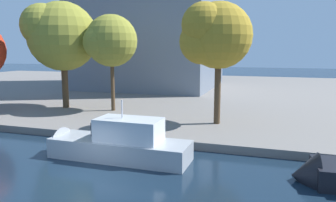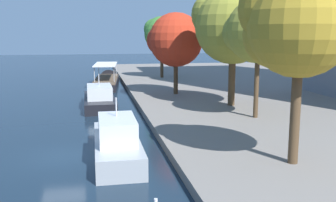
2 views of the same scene
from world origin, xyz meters
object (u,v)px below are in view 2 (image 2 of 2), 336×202
tree_0 (162,35)px  tree_3 (290,25)px  tree_4 (173,41)px  tree_1 (231,24)px  motor_yacht_1 (99,100)px  tree_5 (255,31)px  motor_yacht_2 (116,142)px  tour_boat_0 (107,82)px

tree_0 → tree_3: tree_3 is taller
tree_0 → tree_4: 15.38m
tree_0 → tree_1: size_ratio=0.84×
tree_1 → tree_3: (15.65, -2.57, -0.39)m
motor_yacht_1 → tree_3: tree_3 is taller
tree_1 → tree_5: 5.43m
tree_1 → tree_4: (-7.88, -3.62, -1.67)m
motor_yacht_2 → tree_3: bearing=-117.9°
tree_1 → motor_yacht_1: bearing=-113.1°
motor_yacht_2 → tree_3: size_ratio=0.99×
tree_1 → tree_5: size_ratio=1.15×
motor_yacht_2 → tree_5: 14.04m
tree_1 → tree_4: tree_1 is taller
tree_0 → tree_3: bearing=-0.6°
motor_yacht_1 → tree_4: tree_4 is taller
tour_boat_0 → tree_0: tree_0 is taller
motor_yacht_1 → tour_boat_0: bearing=-5.7°
tour_boat_0 → tree_1: tree_1 is taller
tree_0 → tree_3: 38.84m
motor_yacht_2 → tour_boat_0: bearing=-1.0°
motor_yacht_1 → tree_3: 23.58m
tour_boat_0 → tree_1: (20.42, 10.35, 7.56)m
tour_boat_0 → tree_3: (36.07, 7.77, 7.17)m
motor_yacht_1 → tree_0: size_ratio=1.10×
tree_0 → tree_1: bearing=5.3°
tree_3 → tree_5: size_ratio=1.04×
tree_5 → motor_yacht_2: bearing=-62.3°
motor_yacht_1 → tree_0: bearing=-28.4°
motor_yacht_2 → tree_5: tree_5 is taller
tree_1 → tree_4: bearing=-155.3°
motor_yacht_2 → tree_1: bearing=-44.3°
tour_boat_0 → tree_1: size_ratio=1.32×
tree_3 → tree_0: bearing=179.4°
tour_boat_0 → tree_0: bearing=-65.9°
tree_3 → tree_4: 23.58m
tour_boat_0 → motor_yacht_2: (31.60, -0.62, 0.36)m
motor_yacht_2 → tree_3: 11.70m
tour_boat_0 → tree_3: 37.59m
motor_yacht_1 → tree_5: (10.35, 11.70, 6.67)m
motor_yacht_1 → motor_yacht_2: motor_yacht_2 is taller
motor_yacht_1 → motor_yacht_2: 16.16m
tree_3 → tree_5: (-10.26, 2.61, -0.30)m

